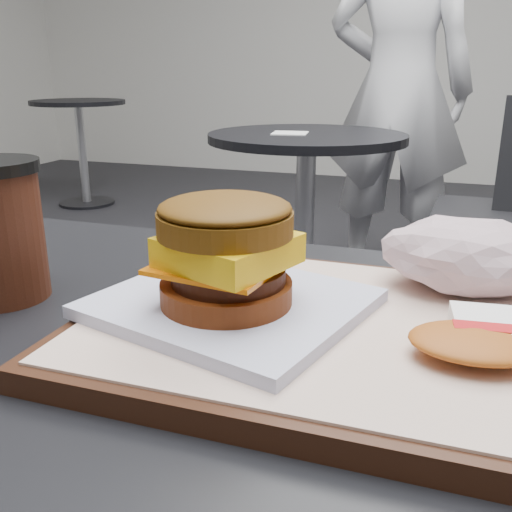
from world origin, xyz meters
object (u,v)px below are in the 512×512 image
at_px(hash_brown, 502,337).
at_px(patron, 398,89).
at_px(serving_tray, 334,332).
at_px(crumpled_wrapper, 465,255).
at_px(neighbor_table, 305,189).
at_px(breakfast_sandwich, 228,265).

height_order(hash_brown, patron, patron).
xyz_separation_m(serving_tray, patron, (-0.18, 2.28, 0.10)).
height_order(serving_tray, patron, patron).
bearing_deg(crumpled_wrapper, patron, 96.97).
xyz_separation_m(serving_tray, crumpled_wrapper, (0.09, 0.10, 0.04)).
height_order(hash_brown, neighbor_table, hash_brown).
bearing_deg(crumpled_wrapper, serving_tray, -132.30).
bearing_deg(serving_tray, crumpled_wrapper, 47.70).
bearing_deg(breakfast_sandwich, crumpled_wrapper, 33.51).
xyz_separation_m(breakfast_sandwich, patron, (-0.10, 2.30, 0.05)).
bearing_deg(crumpled_wrapper, neighbor_table, 108.66).
distance_m(serving_tray, crumpled_wrapper, 0.14).
distance_m(breakfast_sandwich, crumpled_wrapper, 0.20).
bearing_deg(breakfast_sandwich, serving_tray, 9.84).
distance_m(serving_tray, patron, 2.29).
relative_size(serving_tray, breakfast_sandwich, 1.66).
bearing_deg(patron, serving_tray, 99.32).
relative_size(crumpled_wrapper, patron, 0.08).
relative_size(hash_brown, patron, 0.07).
relative_size(breakfast_sandwich, patron, 0.13).
height_order(crumpled_wrapper, neighbor_table, crumpled_wrapper).
height_order(serving_tray, breakfast_sandwich, breakfast_sandwich).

